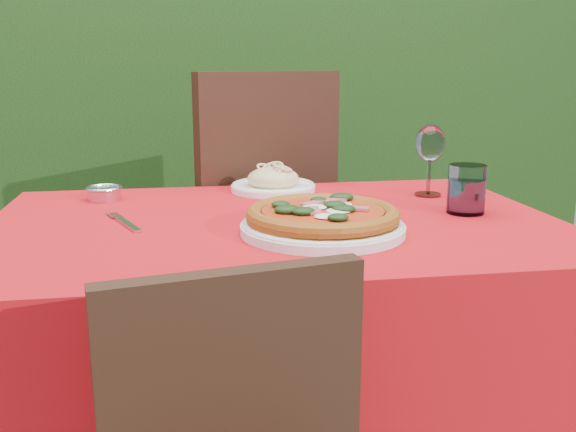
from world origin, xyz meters
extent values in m
cube|color=black|center=(0.00, 1.55, 0.80)|extent=(3.20, 0.55, 1.60)
cube|color=#412A15|center=(0.00, 0.00, 0.72)|extent=(1.20, 0.80, 0.04)
cylinder|color=#412A15|center=(-0.54, 0.34, 0.35)|extent=(0.05, 0.05, 0.70)
cylinder|color=#412A15|center=(0.54, 0.34, 0.35)|extent=(0.05, 0.05, 0.70)
cube|color=red|center=(0.00, 0.00, 0.59)|extent=(1.26, 0.86, 0.32)
cube|color=black|center=(-0.14, -0.57, 0.62)|extent=(0.37, 0.11, 0.41)
cube|color=black|center=(-0.02, 0.75, 0.52)|extent=(0.63, 0.63, 0.05)
cube|color=black|center=(0.06, 0.55, 0.80)|extent=(0.46, 0.23, 0.53)
cylinder|color=black|center=(0.09, 1.02, 0.25)|extent=(0.04, 0.04, 0.49)
cylinder|color=black|center=(-0.29, 0.86, 0.25)|extent=(0.04, 0.04, 0.49)
cylinder|color=black|center=(0.25, 0.64, 0.25)|extent=(0.04, 0.04, 0.49)
cylinder|color=black|center=(-0.13, 0.48, 0.25)|extent=(0.04, 0.04, 0.49)
cylinder|color=white|center=(0.08, -0.13, 0.76)|extent=(0.34, 0.34, 0.02)
cylinder|color=#B16818|center=(0.08, -0.13, 0.78)|extent=(0.38, 0.38, 0.02)
cylinder|color=#A4120A|center=(0.08, -0.13, 0.79)|extent=(0.31, 0.31, 0.01)
cylinder|color=white|center=(0.04, 0.33, 0.76)|extent=(0.23, 0.23, 0.02)
ellipsoid|color=beige|center=(0.04, 0.33, 0.78)|extent=(0.18, 0.18, 0.06)
cylinder|color=silver|center=(0.45, -0.01, 0.80)|extent=(0.09, 0.09, 0.11)
cylinder|color=#A4CEDE|center=(0.45, -0.01, 0.79)|extent=(0.07, 0.07, 0.08)
cylinder|color=silver|center=(0.44, 0.20, 0.75)|extent=(0.07, 0.07, 0.01)
cylinder|color=silver|center=(0.44, 0.20, 0.80)|extent=(0.01, 0.01, 0.10)
ellipsoid|color=silver|center=(0.44, 0.20, 0.89)|extent=(0.08, 0.08, 0.10)
cube|color=#B7B7BE|center=(-0.32, 0.01, 0.75)|extent=(0.10, 0.21, 0.01)
cylinder|color=silver|center=(-0.40, 0.29, 0.76)|extent=(0.08, 0.08, 0.03)
camera|label=1|loc=(-0.20, -1.37, 1.09)|focal=40.00mm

